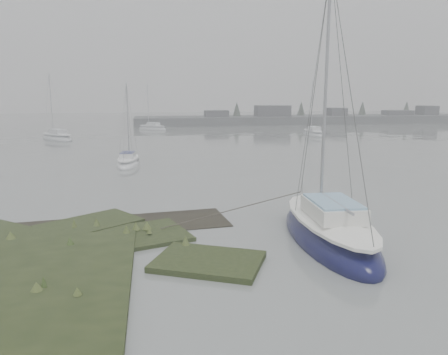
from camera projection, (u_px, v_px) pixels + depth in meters
ground at (164, 149)px, 44.08m from camera, size 160.00×160.00×0.00m
far_shoreline at (307, 119)px, 79.13m from camera, size 60.00×8.00×4.15m
sailboat_main at (329, 233)px, 16.81m from camera, size 2.91×7.96×11.09m
sailboat_white at (128, 163)px, 34.31m from camera, size 2.09×5.00×6.87m
sailboat_far_a at (57, 138)px, 52.11m from camera, size 5.36×5.86×8.46m
sailboat_far_b at (313, 134)px, 57.45m from camera, size 1.95×5.51×7.71m
sailboat_far_c at (152, 128)px, 66.05m from camera, size 5.04×4.63×7.29m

